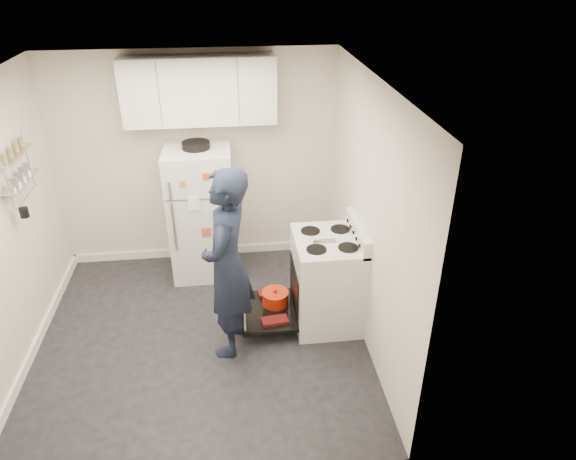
{
  "coord_description": "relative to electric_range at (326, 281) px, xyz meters",
  "views": [
    {
      "loc": [
        0.38,
        -4.04,
        3.41
      ],
      "look_at": [
        0.89,
        0.2,
        1.05
      ],
      "focal_mm": 32.0,
      "sensor_mm": 36.0,
      "label": 1
    }
  ],
  "objects": [
    {
      "name": "refrigerator",
      "position": [
        -1.24,
        1.1,
        0.3
      ],
      "size": [
        0.72,
        0.74,
        1.6
      ],
      "color": "silver",
      "rests_on": "ground"
    },
    {
      "name": "wall_shelf_rack",
      "position": [
        -2.78,
        0.34,
        1.21
      ],
      "size": [
        0.14,
        0.6,
        0.61
      ],
      "color": "#B2B2B7",
      "rests_on": "room"
    },
    {
      "name": "person",
      "position": [
        -0.96,
        -0.29,
        0.45
      ],
      "size": [
        0.6,
        0.76,
        1.84
      ],
      "primitive_type": "imported",
      "rotation": [
        0.0,
        0.0,
        -1.83
      ],
      "color": "black",
      "rests_on": "ground"
    },
    {
      "name": "room",
      "position": [
        -1.29,
        -0.12,
        0.74
      ],
      "size": [
        3.21,
        3.21,
        2.51
      ],
      "color": "black",
      "rests_on": "ground"
    },
    {
      "name": "upper_cabinets",
      "position": [
        -1.16,
        1.28,
        1.63
      ],
      "size": [
        1.6,
        0.33,
        0.7
      ],
      "primitive_type": "cube",
      "color": "silver",
      "rests_on": "room"
    },
    {
      "name": "open_oven_door",
      "position": [
        -0.55,
        0.04,
        -0.28
      ],
      "size": [
        0.55,
        0.7,
        0.22
      ],
      "color": "black",
      "rests_on": "ground"
    },
    {
      "name": "electric_range",
      "position": [
        0.0,
        0.0,
        0.0
      ],
      "size": [
        0.66,
        0.76,
        1.1
      ],
      "color": "silver",
      "rests_on": "ground"
    }
  ]
}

